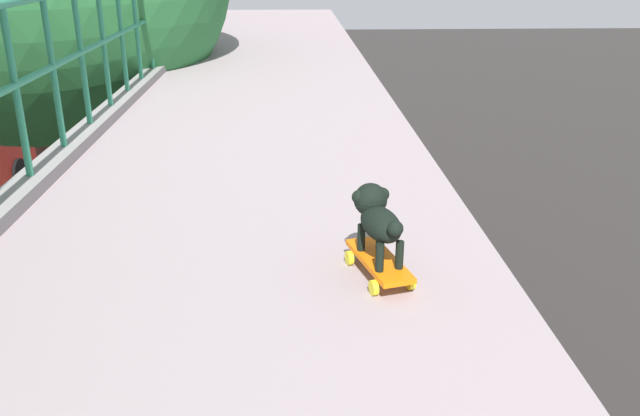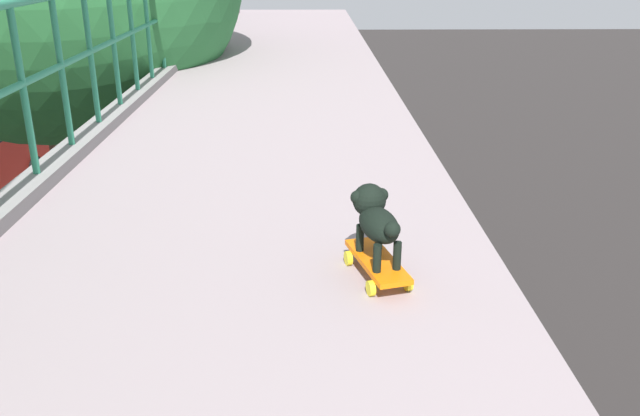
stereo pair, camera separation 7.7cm
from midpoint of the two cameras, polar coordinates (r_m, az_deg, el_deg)
city_bus at (r=24.65m, az=-23.95°, el=8.00°), size 2.55×10.53×3.25m
toy_skateboard at (r=2.98m, az=5.71°, el=-4.75°), size 0.29×0.49×0.09m
small_dog at (r=2.93m, az=5.57°, el=-0.74°), size 0.23×0.41×0.31m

